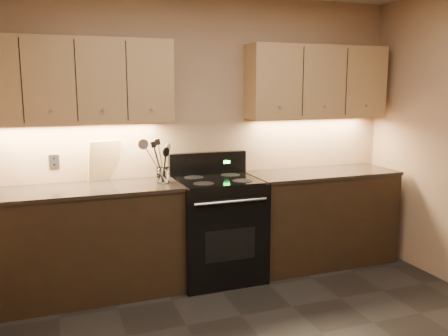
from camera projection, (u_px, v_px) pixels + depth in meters
The scene contains 14 objects.
wall_back at pixel (198, 135), 4.49m from camera, with size 4.00×0.04×2.60m, color tan.
counter_left at pixel (84, 242), 3.98m from camera, with size 1.62×0.62×0.93m.
counter_right at pixel (320, 217), 4.75m from camera, with size 1.46×0.62×0.93m.
stove at pixel (218, 227), 4.36m from camera, with size 0.76×0.68×1.14m.
upper_cab_left at pixel (75, 81), 3.89m from camera, with size 1.60×0.30×0.70m, color tan.
upper_cab_right at pixel (317, 82), 4.66m from camera, with size 1.44×0.30×0.70m, color tan.
outlet_plate at pixel (54, 161), 4.07m from camera, with size 0.09×0.01×0.12m, color #B2B5BA.
utensil_crock at pixel (163, 176), 4.11m from camera, with size 0.12×0.12×0.14m.
cutting_board at pixel (104, 161), 4.18m from camera, with size 0.29×0.02×0.37m, color tan.
wooden_spoon at pixel (161, 162), 4.08m from camera, with size 0.06×0.06×0.33m, color tan, non-canonical shape.
black_spoon at pixel (162, 163), 4.12m from camera, with size 0.06×0.06×0.30m, color black, non-canonical shape.
black_turner at pixel (163, 160), 4.08m from camera, with size 0.08×0.08×0.36m, color black, non-canonical shape.
steel_spatula at pixel (165, 158), 4.11m from camera, with size 0.08×0.08×0.39m, color silver, non-canonical shape.
steel_skimmer at pixel (165, 159), 4.08m from camera, with size 0.09×0.09×0.40m, color silver, non-canonical shape.
Camera 1 is at (-1.31, -2.29, 1.75)m, focal length 38.00 mm.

